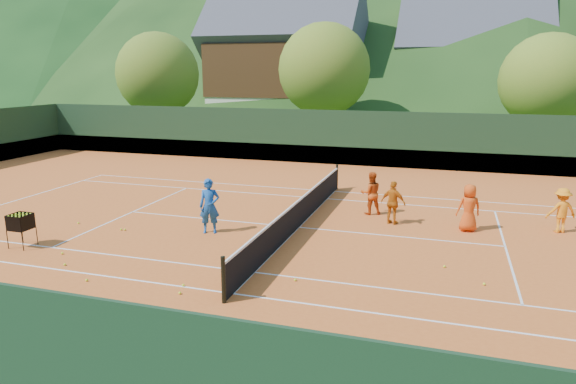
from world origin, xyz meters
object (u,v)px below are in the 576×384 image
(student_c, at_px, (469,208))
(chalet_left, at_px, (286,65))
(coach, at_px, (210,206))
(student_b, at_px, (393,203))
(student_a, at_px, (371,193))
(chalet_mid, at_px, (470,72))
(tennis_net, at_px, (299,213))
(ball_hopper, at_px, (21,222))
(student_d, at_px, (561,210))

(student_c, distance_m, chalet_left, 32.92)
(coach, bearing_deg, student_b, 6.17)
(student_a, relative_size, chalet_left, 0.11)
(coach, xyz_separation_m, chalet_mid, (8.56, 35.40, 4.09))
(coach, relative_size, chalet_mid, 0.14)
(tennis_net, xyz_separation_m, chalet_left, (-10.00, 30.00, 5.13))
(chalet_left, bearing_deg, ball_hopper, -85.43)
(coach, height_order, chalet_mid, chalet_mid)
(ball_hopper, height_order, chalet_mid, chalet_mid)
(student_a, distance_m, student_d, 6.16)
(student_d, bearing_deg, chalet_mid, -104.71)
(tennis_net, xyz_separation_m, ball_hopper, (-7.26, -4.30, 0.25))
(student_c, distance_m, ball_hopper, 13.79)
(chalet_mid, bearing_deg, student_d, -86.09)
(ball_hopper, bearing_deg, chalet_left, 94.57)
(student_c, xyz_separation_m, chalet_mid, (0.65, 32.72, 4.19))
(student_a, height_order, tennis_net, student_a)
(student_d, relative_size, tennis_net, 0.12)
(coach, bearing_deg, student_a, 19.12)
(coach, height_order, tennis_net, coach)
(student_b, height_order, chalet_left, chalet_left)
(tennis_net, bearing_deg, ball_hopper, -149.37)
(student_a, bearing_deg, tennis_net, 26.53)
(ball_hopper, relative_size, chalet_mid, 0.08)
(tennis_net, distance_m, chalet_mid, 34.81)
(tennis_net, distance_m, chalet_left, 32.04)
(ball_hopper, bearing_deg, student_c, 23.89)
(student_b, distance_m, student_d, 5.29)
(coach, height_order, student_c, coach)
(coach, xyz_separation_m, student_b, (5.49, 2.74, -0.14))
(student_b, height_order, chalet_mid, chalet_mid)
(student_c, height_order, tennis_net, student_c)
(student_d, height_order, tennis_net, student_d)
(chalet_left, bearing_deg, chalet_mid, 14.04)
(coach, xyz_separation_m, tennis_net, (2.56, 1.40, -0.38))
(student_c, relative_size, chalet_left, 0.11)
(student_c, relative_size, student_d, 1.06)
(coach, relative_size, student_d, 1.21)
(student_b, xyz_separation_m, ball_hopper, (-10.19, -5.63, 0.00))
(student_b, distance_m, chalet_left, 31.83)
(student_b, relative_size, chalet_mid, 0.12)
(student_c, xyz_separation_m, tennis_net, (-5.35, -1.28, -0.28))
(student_a, distance_m, ball_hopper, 11.44)
(coach, relative_size, ball_hopper, 1.77)
(tennis_net, height_order, ball_hopper, tennis_net)
(ball_hopper, bearing_deg, student_b, 28.92)
(student_c, xyz_separation_m, ball_hopper, (-12.61, -5.58, -0.03))
(chalet_mid, bearing_deg, student_c, -91.14)
(student_b, relative_size, student_c, 0.96)
(student_a, xyz_separation_m, student_b, (0.90, -1.04, -0.03))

